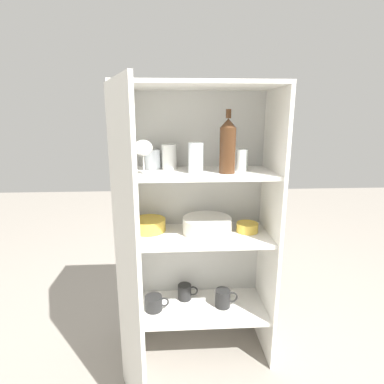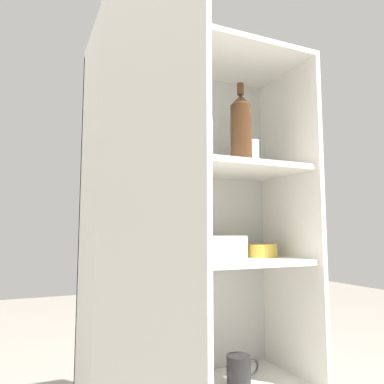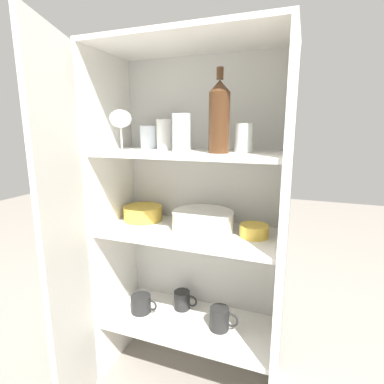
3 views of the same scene
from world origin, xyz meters
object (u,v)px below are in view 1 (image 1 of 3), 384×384
serving_bowl_small (247,227)px  mixing_bowl_large (149,224)px  wine_bottle (228,146)px  coffee_mug_primary (223,298)px  plate_stack_white (207,225)px

serving_bowl_small → mixing_bowl_large: bearing=175.5°
wine_bottle → mixing_bowl_large: bearing=163.7°
coffee_mug_primary → serving_bowl_small: bearing=13.2°
plate_stack_white → serving_bowl_small: 0.22m
mixing_bowl_large → coffee_mug_primary: mixing_bowl_large is taller
wine_bottle → mixing_bowl_large: size_ratio=1.66×
plate_stack_white → coffee_mug_primary: size_ratio=2.05×
serving_bowl_small → coffee_mug_primary: serving_bowl_small is taller
mixing_bowl_large → coffee_mug_primary: bearing=-9.9°
mixing_bowl_large → serving_bowl_small: 0.52m
plate_stack_white → mixing_bowl_large: size_ratio=1.44×
wine_bottle → mixing_bowl_large: wine_bottle is taller
mixing_bowl_large → coffee_mug_primary: (0.40, -0.07, -0.41)m
serving_bowl_small → coffee_mug_primary: 0.42m
plate_stack_white → mixing_bowl_large: bearing=172.6°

